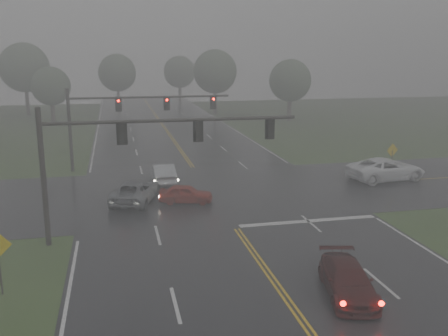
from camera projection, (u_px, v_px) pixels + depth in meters
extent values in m
cube|color=black|center=(216.00, 200.00, 34.16)|extent=(18.00, 160.00, 0.02)
cube|color=black|center=(210.00, 192.00, 36.06)|extent=(120.00, 14.00, 0.02)
cube|color=#BCBCBC|center=(308.00, 221.00, 29.77)|extent=(8.50, 0.50, 0.01)
imported|color=#3C0C0B|center=(347.00, 295.00, 20.74)|extent=(2.74, 4.81, 1.31)
imported|color=#9D1A0E|center=(186.00, 203.00, 33.49)|extent=(3.84, 2.31, 1.22)
imported|color=#A4A8AC|center=(163.00, 183.00, 38.50)|extent=(1.69, 4.70, 1.54)
imported|color=slate|center=(136.00, 202.00, 33.71)|extent=(3.97, 5.79, 1.47)
imported|color=white|center=(385.00, 180.00, 39.49)|extent=(6.58, 3.69, 1.74)
cylinder|color=black|center=(43.00, 178.00, 25.36)|extent=(0.28, 0.28, 7.23)
cylinder|color=black|center=(39.00, 123.00, 24.72)|extent=(0.18, 0.18, 0.80)
cylinder|color=black|center=(173.00, 120.00, 26.14)|extent=(13.39, 0.18, 0.18)
cube|color=black|center=(122.00, 133.00, 25.71)|extent=(0.34, 0.28, 1.05)
cube|color=black|center=(122.00, 133.00, 25.87)|extent=(0.55, 0.03, 1.25)
cube|color=black|center=(199.00, 131.00, 26.56)|extent=(0.34, 0.28, 1.05)
cube|color=black|center=(198.00, 130.00, 26.71)|extent=(0.55, 0.03, 1.25)
cube|color=black|center=(271.00, 128.00, 27.40)|extent=(0.34, 0.28, 1.05)
cube|color=black|center=(270.00, 128.00, 27.55)|extent=(0.55, 0.03, 1.25)
cylinder|color=black|center=(70.00, 131.00, 41.64)|extent=(0.27, 0.27, 6.97)
cylinder|color=black|center=(68.00, 98.00, 41.03)|extent=(0.17, 0.17, 0.77)
cylinder|color=black|center=(151.00, 97.00, 42.46)|extent=(13.59, 0.17, 0.17)
cube|color=black|center=(119.00, 105.00, 42.02)|extent=(0.33, 0.27, 1.02)
cube|color=black|center=(118.00, 104.00, 42.17)|extent=(0.53, 0.03, 1.21)
cylinder|color=#FF0C05|center=(118.00, 101.00, 41.80)|extent=(0.21, 0.06, 0.21)
cube|color=black|center=(167.00, 104.00, 42.88)|extent=(0.33, 0.27, 1.02)
cube|color=black|center=(167.00, 103.00, 43.03)|extent=(0.53, 0.03, 1.21)
cylinder|color=#FF0C05|center=(167.00, 100.00, 42.66)|extent=(0.21, 0.06, 0.21)
cube|color=black|center=(213.00, 103.00, 43.74)|extent=(0.33, 0.27, 1.02)
cube|color=black|center=(213.00, 102.00, 43.88)|extent=(0.53, 0.03, 1.21)
cylinder|color=#FF0C05|center=(214.00, 99.00, 43.52)|extent=(0.21, 0.06, 0.21)
cylinder|color=black|center=(0.00, 270.00, 20.57)|extent=(0.07, 0.07, 2.19)
cylinder|color=black|center=(391.00, 163.00, 40.49)|extent=(0.07, 0.07, 2.14)
cube|color=gold|center=(392.00, 150.00, 40.28)|extent=(1.10, 0.31, 1.13)
cylinder|color=#362A23|center=(53.00, 113.00, 70.85)|extent=(0.59, 0.59, 3.05)
sphere|color=#374A31|center=(51.00, 86.00, 70.00)|extent=(5.43, 5.43, 5.43)
cylinder|color=#362A23|center=(215.00, 102.00, 81.84)|extent=(0.57, 0.57, 3.99)
sphere|color=#374A31|center=(215.00, 72.00, 80.74)|extent=(7.08, 7.08, 7.08)
cylinder|color=#362A23|center=(118.00, 99.00, 89.01)|extent=(0.52, 0.52, 3.71)
sphere|color=#374A31|center=(117.00, 73.00, 87.99)|extent=(6.59, 6.59, 6.59)
cylinder|color=#362A23|center=(289.00, 109.00, 73.13)|extent=(0.61, 0.61, 3.43)
sphere|color=#374A31|center=(290.00, 80.00, 72.18)|extent=(6.10, 6.10, 6.10)
cylinder|color=#362A23|center=(27.00, 102.00, 79.93)|extent=(0.56, 0.56, 4.38)
sphere|color=#374A31|center=(24.00, 68.00, 78.72)|extent=(7.79, 7.79, 7.79)
cylinder|color=#362A23|center=(180.00, 94.00, 100.13)|extent=(0.62, 0.62, 3.56)
sphere|color=#374A31|center=(180.00, 72.00, 99.15)|extent=(6.32, 6.32, 6.32)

